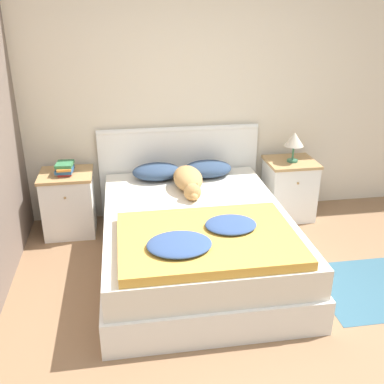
% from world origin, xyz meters
% --- Properties ---
extents(ground_plane, '(16.00, 16.00, 0.00)m').
position_xyz_m(ground_plane, '(0.00, 0.00, 0.00)').
color(ground_plane, '#896647').
extents(wall_back, '(9.00, 0.06, 2.55)m').
position_xyz_m(wall_back, '(0.00, 2.13, 1.27)').
color(wall_back, beige).
rests_on(wall_back, ground_plane).
extents(bed, '(1.58, 2.08, 0.51)m').
position_xyz_m(bed, '(-0.06, 0.99, 0.25)').
color(bed, white).
rests_on(bed, ground_plane).
extents(headboard, '(1.66, 0.06, 0.97)m').
position_xyz_m(headboard, '(-0.06, 2.06, 0.50)').
color(headboard, white).
rests_on(headboard, ground_plane).
extents(nightstand_left, '(0.50, 0.47, 0.63)m').
position_xyz_m(nightstand_left, '(-1.20, 1.80, 0.32)').
color(nightstand_left, white).
rests_on(nightstand_left, ground_plane).
extents(nightstand_right, '(0.50, 0.47, 0.63)m').
position_xyz_m(nightstand_right, '(1.07, 1.80, 0.32)').
color(nightstand_right, white).
rests_on(nightstand_right, ground_plane).
extents(pillow_left, '(0.48, 0.34, 0.15)m').
position_xyz_m(pillow_left, '(-0.32, 1.81, 0.59)').
color(pillow_left, navy).
rests_on(pillow_left, bed).
extents(pillow_right, '(0.48, 0.34, 0.15)m').
position_xyz_m(pillow_right, '(0.19, 1.81, 0.59)').
color(pillow_right, navy).
rests_on(pillow_right, bed).
extents(quilt, '(1.30, 0.95, 0.13)m').
position_xyz_m(quilt, '(-0.07, 0.47, 0.56)').
color(quilt, gold).
rests_on(quilt, bed).
extents(dog, '(0.27, 0.71, 0.19)m').
position_xyz_m(dog, '(-0.05, 1.50, 0.60)').
color(dog, tan).
rests_on(dog, bed).
extents(book_stack, '(0.17, 0.23, 0.11)m').
position_xyz_m(book_stack, '(-1.20, 1.78, 0.68)').
color(book_stack, '#AD2D28').
rests_on(book_stack, nightstand_left).
extents(table_lamp, '(0.19, 0.19, 0.31)m').
position_xyz_m(table_lamp, '(1.07, 1.78, 0.85)').
color(table_lamp, '#336B4C').
rests_on(table_lamp, nightstand_right).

